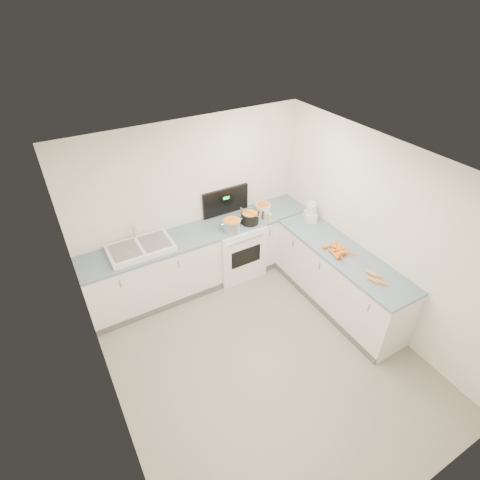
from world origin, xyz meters
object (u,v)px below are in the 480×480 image
stove (235,247)px  food_processor (311,213)px  spice_jar (270,217)px  steel_pot (232,226)px  sink (141,248)px  black_pot (250,219)px  extract_bottle (263,216)px  mixing_bowl (263,208)px

stove → food_processor: size_ratio=4.19×
spice_jar → stove: bearing=155.2°
steel_pot → food_processor: 1.20m
stove → sink: 1.54m
black_pot → extract_bottle: (0.23, -0.00, -0.02)m
sink → spice_jar: size_ratio=9.11×
mixing_bowl → spice_jar: 0.28m
spice_jar → food_processor: bearing=-31.8°
steel_pot → stove: bearing=49.7°
mixing_bowl → food_processor: food_processor is taller
sink → steel_pot: 1.32m
extract_bottle → food_processor: size_ratio=0.33×
spice_jar → food_processor: (0.52, -0.32, 0.09)m
steel_pot → spice_jar: size_ratio=2.79×
sink → extract_bottle: bearing=-4.8°
steel_pot → spice_jar: 0.63m
food_processor → extract_bottle: bearing=145.6°
sink → food_processor: (2.45, -0.56, 0.10)m
spice_jar → food_processor: 0.61m
stove → spice_jar: (0.48, -0.22, 0.51)m
sink → steel_pot: bearing=-8.4°
steel_pot → black_pot: steel_pot is taller
sink → extract_bottle: 1.87m
steel_pot → extract_bottle: 0.56m
black_pot → steel_pot: bearing=-173.4°
stove → food_processor: 1.29m
sink → mixing_bowl: bearing=1.2°
black_pot → mixing_bowl: 0.41m
sink → mixing_bowl: size_ratio=3.57×
stove → steel_pot: 0.59m
stove → food_processor: stove is taller
black_pot → sink: bearing=174.6°
mixing_bowl → extract_bottle: (-0.12, -0.20, -0.00)m
black_pot → extract_bottle: black_pot is taller
spice_jar → extract_bottle: bearing=130.5°
black_pot → food_processor: size_ratio=0.81×
steel_pot → food_processor: food_processor is taller
sink → black_pot: sink is taller
black_pot → stove: bearing=142.1°
mixing_bowl → spice_jar: (-0.05, -0.28, -0.01)m
sink → food_processor: food_processor is taller
steel_pot → extract_bottle: (0.56, 0.04, -0.02)m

